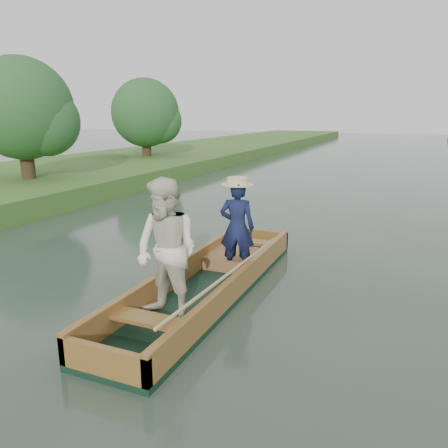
% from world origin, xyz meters
% --- Properties ---
extents(ground, '(120.00, 120.00, 0.00)m').
position_xyz_m(ground, '(0.00, 0.00, 0.00)').
color(ground, '#283D30').
rests_on(ground, ground).
extents(trees_far, '(23.00, 14.88, 4.60)m').
position_xyz_m(trees_far, '(1.21, 8.47, 2.60)').
color(trees_far, '#47331E').
rests_on(trees_far, ground).
extents(punt, '(1.15, 5.00, 1.91)m').
position_xyz_m(punt, '(-0.00, -0.29, 0.64)').
color(punt, black).
rests_on(punt, ground).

